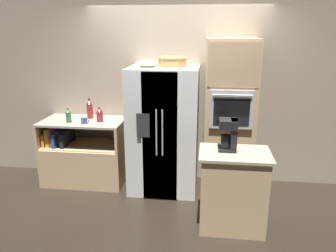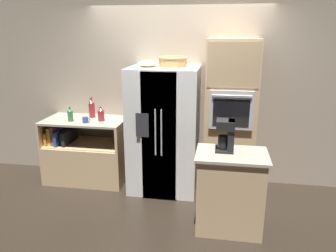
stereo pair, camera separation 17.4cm
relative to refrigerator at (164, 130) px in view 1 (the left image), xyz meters
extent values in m
plane|color=black|center=(0.14, -0.06, -0.85)|extent=(20.00, 20.00, 0.00)
cube|color=tan|center=(0.14, 0.42, 0.55)|extent=(12.00, 0.06, 2.80)
cube|color=tan|center=(-1.17, 0.06, -0.57)|extent=(1.17, 0.66, 0.57)
cube|color=tan|center=(-1.17, 0.06, -0.28)|extent=(1.12, 0.60, 0.02)
cube|color=tan|center=(-1.74, 0.06, -0.12)|extent=(0.04, 0.66, 0.34)
cube|color=tan|center=(-0.61, 0.06, -0.12)|extent=(0.04, 0.66, 0.34)
cube|color=#ADA38E|center=(-1.17, 0.06, 0.07)|extent=(1.17, 0.66, 0.03)
cube|color=orange|center=(-1.68, 0.03, -0.18)|extent=(0.04, 0.45, 0.18)
cube|color=gold|center=(-1.63, 0.03, -0.15)|extent=(0.06, 0.42, 0.25)
cube|color=#934784|center=(-1.57, 0.03, -0.13)|extent=(0.03, 0.43, 0.28)
cube|color=#284C8E|center=(-1.52, 0.03, -0.17)|extent=(0.04, 0.48, 0.21)
cube|color=black|center=(-1.47, 0.03, -0.18)|extent=(0.05, 0.32, 0.19)
cube|color=black|center=(-1.41, 0.03, -0.17)|extent=(0.05, 0.45, 0.20)
cube|color=silver|center=(0.00, 0.01, 0.00)|extent=(0.92, 0.76, 1.71)
cube|color=silver|center=(-0.01, -0.38, 0.00)|extent=(0.46, 0.02, 1.67)
cube|color=silver|center=(0.01, -0.38, 0.00)|extent=(0.46, 0.02, 1.67)
cylinder|color=#B2B2B7|center=(-0.04, -0.41, 0.09)|extent=(0.02, 0.02, 0.60)
cylinder|color=#B2B2B7|center=(0.04, -0.41, 0.09)|extent=(0.02, 0.02, 0.60)
cube|color=#2D2D33|center=(-0.21, -0.39, 0.17)|extent=(0.17, 0.01, 0.31)
cube|color=tan|center=(0.88, 0.09, 0.18)|extent=(0.66, 0.60, 2.07)
cube|color=#ADADB2|center=(0.88, -0.22, 0.36)|extent=(0.54, 0.04, 0.49)
cube|color=black|center=(0.88, -0.24, 0.33)|extent=(0.44, 0.01, 0.34)
cylinder|color=#B2B2B7|center=(0.88, -0.26, 0.55)|extent=(0.48, 0.02, 0.02)
cube|color=tan|center=(0.88, -0.21, 0.91)|extent=(0.62, 0.01, 0.55)
cube|color=tan|center=(0.90, -0.88, -0.42)|extent=(0.71, 0.51, 0.87)
cube|color=#ADA38E|center=(0.90, -0.88, 0.03)|extent=(0.77, 0.55, 0.03)
cylinder|color=tan|center=(0.11, 0.07, 0.91)|extent=(0.36, 0.36, 0.12)
torus|color=tan|center=(0.11, 0.07, 0.97)|extent=(0.38, 0.38, 0.03)
ellipsoid|color=beige|center=(-0.22, 0.01, 0.89)|extent=(0.26, 0.26, 0.08)
cylinder|color=maroon|center=(-0.91, 0.03, 0.15)|extent=(0.09, 0.09, 0.15)
cone|color=maroon|center=(-0.91, 0.03, 0.25)|extent=(0.09, 0.09, 0.05)
cylinder|color=maroon|center=(-0.91, 0.03, 0.28)|extent=(0.03, 0.03, 0.02)
cylinder|color=#33723F|center=(-1.33, -0.06, 0.15)|extent=(0.07, 0.07, 0.15)
cone|color=#33723F|center=(-1.33, -0.06, 0.25)|extent=(0.07, 0.07, 0.04)
cylinder|color=#33723F|center=(-1.33, -0.06, 0.28)|extent=(0.03, 0.03, 0.02)
cylinder|color=maroon|center=(-1.11, 0.20, 0.19)|extent=(0.09, 0.09, 0.22)
cone|color=maroon|center=(-1.11, 0.20, 0.32)|extent=(0.09, 0.09, 0.05)
cylinder|color=maroon|center=(-1.11, 0.20, 0.36)|extent=(0.03, 0.03, 0.04)
cylinder|color=#384C7A|center=(-1.09, -0.10, 0.12)|extent=(0.08, 0.08, 0.08)
torus|color=#384C7A|center=(-1.05, -0.10, 0.12)|extent=(0.06, 0.01, 0.06)
cube|color=black|center=(0.81, -0.81, 0.06)|extent=(0.19, 0.20, 0.02)
cylinder|color=black|center=(0.80, -0.81, 0.15)|extent=(0.12, 0.12, 0.15)
cube|color=black|center=(0.88, -0.81, 0.22)|extent=(0.07, 0.17, 0.35)
cube|color=black|center=(0.81, -0.81, 0.35)|extent=(0.19, 0.20, 0.10)
camera|label=1|loc=(0.59, -4.25, 1.31)|focal=35.00mm
camera|label=2|loc=(0.76, -4.22, 1.31)|focal=35.00mm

